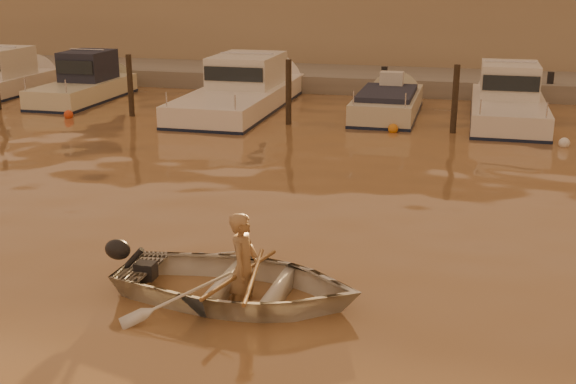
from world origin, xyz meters
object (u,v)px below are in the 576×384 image
(moored_boat_4, at_px, (508,101))
(moored_boat_3, at_px, (387,108))
(waterfront_building, at_px, (361,18))
(person, at_px, (244,267))
(moored_boat_1, at_px, (83,84))
(moored_boat_2, at_px, (241,90))
(dinghy, at_px, (238,283))

(moored_boat_4, bearing_deg, moored_boat_3, 180.00)
(moored_boat_3, height_order, moored_boat_4, moored_boat_4)
(moored_boat_4, height_order, waterfront_building, waterfront_building)
(moored_boat_3, xyz_separation_m, waterfront_building, (-2.61, 11.00, 2.17))
(person, relative_size, moored_boat_4, 0.24)
(moored_boat_1, bearing_deg, moored_boat_2, 0.00)
(person, relative_size, moored_boat_3, 0.29)
(dinghy, xyz_separation_m, moored_boat_3, (0.50, 14.43, -0.03))
(moored_boat_1, height_order, waterfront_building, waterfront_building)
(person, distance_m, moored_boat_3, 14.44)
(moored_boat_2, relative_size, moored_boat_4, 1.29)
(dinghy, height_order, moored_boat_2, moored_boat_2)
(moored_boat_1, bearing_deg, moored_boat_3, 0.00)
(person, xyz_separation_m, moored_boat_2, (-4.67, 14.43, 0.10))
(waterfront_building, bearing_deg, dinghy, -85.25)
(dinghy, height_order, person, person)
(moored_boat_1, distance_m, moored_boat_3, 11.11)
(moored_boat_3, height_order, waterfront_building, waterfront_building)
(moored_boat_2, relative_size, waterfront_building, 0.19)
(dinghy, xyz_separation_m, moored_boat_1, (-10.60, 14.43, 0.37))
(moored_boat_2, xyz_separation_m, waterfront_building, (2.46, 11.00, 1.77))
(moored_boat_4, bearing_deg, moored_boat_2, 180.00)
(dinghy, xyz_separation_m, waterfront_building, (-2.11, 25.43, 2.14))
(dinghy, xyz_separation_m, moored_boat_2, (-4.57, 14.43, 0.37))
(moored_boat_1, relative_size, moored_boat_3, 1.03)
(moored_boat_3, relative_size, waterfront_building, 0.12)
(waterfront_building, bearing_deg, person, -85.03)
(person, relative_size, moored_boat_2, 0.19)
(moored_boat_4, bearing_deg, dinghy, -106.58)
(moored_boat_3, bearing_deg, moored_boat_4, 0.00)
(dinghy, distance_m, moored_boat_3, 14.44)
(person, height_order, moored_boat_4, moored_boat_4)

